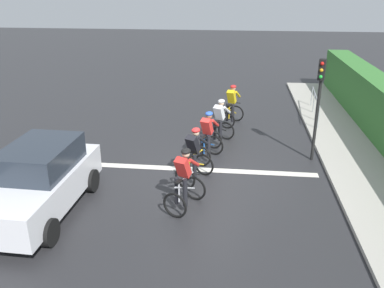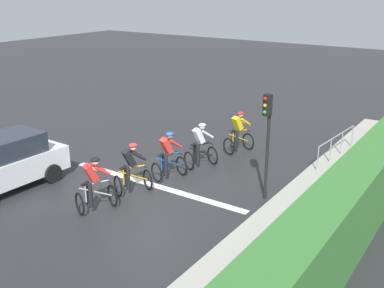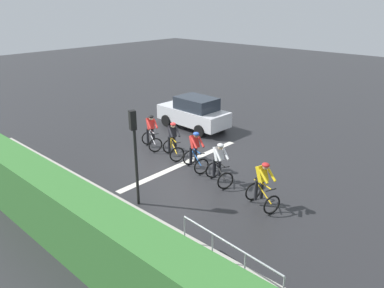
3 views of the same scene
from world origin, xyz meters
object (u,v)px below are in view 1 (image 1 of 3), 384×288
(cyclist_trailing, at_px, (184,181))
(pedestrian_railing_kerbside, at_px, (315,101))
(cyclist_lead, at_px, (232,106))
(cyclist_second, at_px, (220,123))
(cyclist_mid, at_px, (208,138))
(traffic_light_near_crossing, at_px, (319,95))
(cyclist_fourth, at_px, (194,157))
(car_white, at_px, (40,180))

(cyclist_trailing, bearing_deg, pedestrian_railing_kerbside, 60.33)
(cyclist_lead, relative_size, cyclist_second, 1.00)
(cyclist_trailing, bearing_deg, cyclist_mid, 83.51)
(traffic_light_near_crossing, height_order, pedestrian_railing_kerbside, traffic_light_near_crossing)
(cyclist_fourth, height_order, pedestrian_railing_kerbside, cyclist_fourth)
(car_white, height_order, traffic_light_near_crossing, traffic_light_near_crossing)
(cyclist_fourth, relative_size, car_white, 0.40)
(cyclist_second, xyz_separation_m, pedestrian_railing_kerbside, (3.90, 3.41, -0.02))
(pedestrian_railing_kerbside, bearing_deg, cyclist_fourth, -124.67)
(car_white, bearing_deg, cyclist_trailing, 8.04)
(traffic_light_near_crossing, xyz_separation_m, pedestrian_railing_kerbside, (0.80, 4.52, -1.44))
(cyclist_trailing, xyz_separation_m, pedestrian_railing_kerbside, (4.57, 8.03, -0.02))
(car_white, distance_m, pedestrian_railing_kerbside, 11.80)
(cyclist_fourth, bearing_deg, car_white, -150.80)
(cyclist_second, xyz_separation_m, car_white, (-4.25, -5.13, 0.08))
(cyclist_second, height_order, car_white, car_white)
(cyclist_second, xyz_separation_m, cyclist_fourth, (-0.59, -3.08, 0.00))
(cyclist_fourth, bearing_deg, cyclist_mid, 80.35)
(cyclist_trailing, xyz_separation_m, car_white, (-3.57, -0.50, 0.08))
(cyclist_fourth, height_order, car_white, car_white)
(cyclist_lead, xyz_separation_m, car_white, (-4.63, -7.30, 0.08))
(cyclist_trailing, distance_m, traffic_light_near_crossing, 5.35)
(cyclist_lead, xyz_separation_m, traffic_light_near_crossing, (2.72, -3.29, 1.43))
(car_white, bearing_deg, pedestrian_railing_kerbside, 46.33)
(cyclist_mid, relative_size, car_white, 0.40)
(cyclist_fourth, height_order, cyclist_trailing, same)
(cyclist_trailing, xyz_separation_m, traffic_light_near_crossing, (3.77, 3.51, 1.43))
(cyclist_lead, distance_m, cyclist_mid, 3.74)
(traffic_light_near_crossing, relative_size, pedestrian_railing_kerbside, 1.01)
(cyclist_lead, relative_size, traffic_light_near_crossing, 0.50)
(cyclist_lead, relative_size, cyclist_mid, 1.00)
(cyclist_second, bearing_deg, cyclist_fourth, -100.77)
(cyclist_second, height_order, traffic_light_near_crossing, traffic_light_near_crossing)
(cyclist_lead, bearing_deg, traffic_light_near_crossing, -50.42)
(car_white, bearing_deg, traffic_light_near_crossing, 28.66)
(cyclist_second, relative_size, car_white, 0.40)
(cyclist_lead, bearing_deg, cyclist_mid, -100.78)
(cyclist_second, height_order, cyclist_trailing, same)
(cyclist_fourth, relative_size, cyclist_trailing, 1.00)
(cyclist_mid, distance_m, cyclist_trailing, 3.14)
(cyclist_trailing, height_order, pedestrian_railing_kerbside, cyclist_trailing)
(pedestrian_railing_kerbside, bearing_deg, traffic_light_near_crossing, -100.08)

